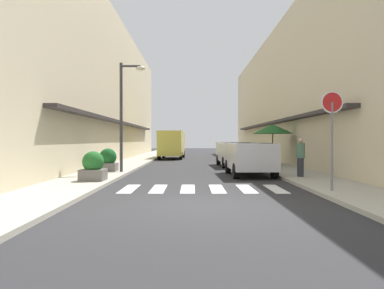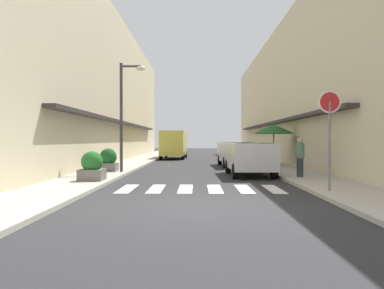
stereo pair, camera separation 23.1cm
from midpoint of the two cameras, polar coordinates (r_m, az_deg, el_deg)
ground_plane at (r=26.29m, az=0.58°, el=-2.79°), size 95.23×95.23×0.00m
sidewalk_left at (r=26.61m, az=-8.94°, el=-2.63°), size 2.25×60.60×0.12m
sidewalk_right at (r=26.69m, az=10.07°, el=-2.62°), size 2.25×60.60×0.12m
building_row_left at (r=28.72m, az=-15.81°, el=7.83°), size 5.50×40.96×10.37m
building_row_right at (r=28.79m, az=16.86°, el=6.99°), size 5.50×40.96×9.55m
crosswalk at (r=12.29m, az=1.14°, el=-6.73°), size 5.20×2.20×0.01m
parked_car_near at (r=16.87m, az=8.42°, el=-1.61°), size 1.90×4.02×1.47m
parked_car_mid at (r=22.81m, az=6.24°, el=-1.01°), size 1.97×4.47×1.47m
delivery_van at (r=32.28m, az=-3.18°, el=0.34°), size 2.15×5.46×2.37m
round_street_sign at (r=11.63m, az=20.00°, el=4.32°), size 0.65×0.07×2.89m
street_lamp at (r=17.79m, az=-10.33°, el=5.94°), size 1.19×0.28×5.04m
cafe_umbrella at (r=22.07m, az=11.91°, el=2.30°), size 2.33×2.33×2.39m
planter_corner at (r=14.22m, az=-15.10°, el=-3.30°), size 0.87×0.87×1.07m
planter_midblock at (r=18.31m, az=-12.87°, el=-2.36°), size 0.85×0.85×1.08m
pedestrian_walking_near at (r=15.69m, az=15.80°, el=-1.75°), size 0.34×0.34×1.56m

